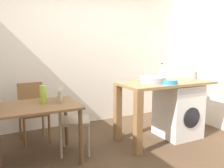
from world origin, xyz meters
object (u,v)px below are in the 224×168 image
object	(u,v)px
dining_table	(33,113)
chair_opposite	(69,117)
chair_spare_by_wall	(32,108)
mixing_bowl	(170,82)
bottle_tall_green	(162,73)
vase	(43,94)
washing_machine	(178,110)
utensil_crock	(194,75)

from	to	relation	value
dining_table	chair_opposite	world-z (taller)	chair_opposite
chair_spare_by_wall	mixing_bowl	world-z (taller)	mixing_bowl
dining_table	mixing_bowl	distance (m)	1.93
bottle_tall_green	vase	xyz separation A→B (m)	(-1.84, 0.09, -0.20)
dining_table	vase	world-z (taller)	vase
dining_table	chair_spare_by_wall	world-z (taller)	chair_spare_by_wall
washing_machine	mixing_bowl	world-z (taller)	mixing_bowl
washing_machine	bottle_tall_green	world-z (taller)	bottle_tall_green
chair_opposite	vase	world-z (taller)	vase
chair_opposite	utensil_crock	distance (m)	2.19
mixing_bowl	utensil_crock	size ratio (longest dim) A/B	0.77
chair_opposite	mixing_bowl	bearing A→B (deg)	93.83
washing_machine	bottle_tall_green	distance (m)	0.68
mixing_bowl	washing_machine	bearing A→B (deg)	28.16
chair_opposite	bottle_tall_green	world-z (taller)	bottle_tall_green
chair_spare_by_wall	bottle_tall_green	xyz separation A→B (m)	(1.90, -0.77, 0.54)
bottle_tall_green	dining_table	bearing A→B (deg)	-179.77
utensil_crock	vase	world-z (taller)	utensil_crock
dining_table	bottle_tall_green	world-z (taller)	bottle_tall_green
vase	chair_opposite	bearing A→B (deg)	-4.26
chair_opposite	mixing_bowl	size ratio (longest dim) A/B	3.89
bottle_tall_green	chair_opposite	bearing A→B (deg)	177.45
washing_machine	bottle_tall_green	size ratio (longest dim) A/B	3.02
dining_table	utensil_crock	distance (m)	2.63
chair_spare_by_wall	mixing_bowl	distance (m)	2.14
dining_table	washing_machine	distance (m)	2.26
bottle_tall_green	utensil_crock	bearing A→B (deg)	-7.87
dining_table	chair_spare_by_wall	size ratio (longest dim) A/B	1.22
chair_opposite	washing_machine	distance (m)	1.78
mixing_bowl	vase	distance (m)	1.78
mixing_bowl	vase	world-z (taller)	mixing_bowl
chair_opposite	bottle_tall_green	bearing A→B (deg)	107.41
chair_spare_by_wall	bottle_tall_green	bearing A→B (deg)	153.94
washing_machine	vase	xyz separation A→B (m)	(-2.09, 0.23, 0.42)
washing_machine	bottle_tall_green	xyz separation A→B (m)	(-0.25, 0.14, 0.62)
dining_table	bottle_tall_green	xyz separation A→B (m)	(1.99, 0.01, 0.41)
chair_opposite	chair_spare_by_wall	world-z (taller)	same
vase	mixing_bowl	bearing A→B (deg)	-13.93
dining_table	chair_spare_by_wall	xyz separation A→B (m)	(0.09, 0.77, -0.14)
mixing_bowl	chair_spare_by_wall	bearing A→B (deg)	148.22
chair_opposite	chair_spare_by_wall	distance (m)	0.80
chair_spare_by_wall	utensil_crock	world-z (taller)	utensil_crock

